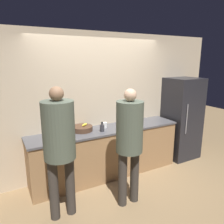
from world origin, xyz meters
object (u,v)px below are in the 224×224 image
object	(u,v)px
cup_white	(105,125)
fruit_bowl	(82,128)
person_left	(59,140)
person_center	(129,136)
bottle_dark	(102,128)
bottle_amber	(51,135)
utensil_crock	(53,129)
refrigerator	(181,118)

from	to	relation	value
cup_white	fruit_bowl	bearing A→B (deg)	176.55
person_left	person_center	bearing A→B (deg)	-11.34
cup_white	bottle_dark	bearing A→B (deg)	-129.59
person_center	bottle_amber	world-z (taller)	person_center
person_left	utensil_crock	xyz separation A→B (m)	(0.13, 0.92, -0.14)
bottle_dark	cup_white	bearing A→B (deg)	50.41
refrigerator	fruit_bowl	size ratio (longest dim) A/B	4.91
person_left	utensil_crock	world-z (taller)	person_left
person_center	bottle_dark	bearing A→B (deg)	93.19
person_left	bottle_dark	bearing A→B (deg)	33.66
fruit_bowl	cup_white	distance (m)	0.43
cup_white	bottle_amber	bearing A→B (deg)	-171.67
refrigerator	person_center	distance (m)	2.10
utensil_crock	bottle_dark	xyz separation A→B (m)	(0.77, -0.31, -0.01)
bottle_dark	bottle_amber	bearing A→B (deg)	178.91
person_left	person_center	world-z (taller)	person_left
person_center	bottle_amber	distance (m)	1.22
utensil_crock	bottle_amber	size ratio (longest dim) A/B	1.39
refrigerator	utensil_crock	size ratio (longest dim) A/B	5.90
utensil_crock	person_center	bearing A→B (deg)	-53.54
bottle_dark	cup_white	distance (m)	0.21
refrigerator	utensil_crock	xyz separation A→B (m)	(-2.73, 0.25, 0.11)
person_left	utensil_crock	distance (m)	0.93
bottle_dark	refrigerator	bearing A→B (deg)	1.90
person_center	bottle_amber	size ratio (longest dim) A/B	8.20
person_left	cup_white	bearing A→B (deg)	36.37
person_left	bottle_amber	bearing A→B (deg)	86.52
utensil_crock	cup_white	world-z (taller)	utensil_crock
person_left	fruit_bowl	xyz separation A→B (m)	(0.61, 0.79, -0.17)
refrigerator	utensil_crock	bearing A→B (deg)	174.80
fruit_bowl	bottle_dark	distance (m)	0.35
person_center	refrigerator	bearing A→B (deg)	24.17
person_left	person_center	distance (m)	0.97
bottle_dark	cup_white	world-z (taller)	bottle_dark
person_left	bottle_amber	size ratio (longest dim) A/B	8.51
fruit_bowl	person_center	bearing A→B (deg)	-71.19
refrigerator	utensil_crock	distance (m)	2.74
fruit_bowl	bottle_dark	xyz separation A→B (m)	(0.29, -0.19, 0.02)
refrigerator	cup_white	bearing A→B (deg)	176.92
bottle_dark	cup_white	xyz separation A→B (m)	(0.13, 0.16, -0.02)
refrigerator	bottle_dark	xyz separation A→B (m)	(-1.95, -0.06, 0.10)
cup_white	utensil_crock	bearing A→B (deg)	170.61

